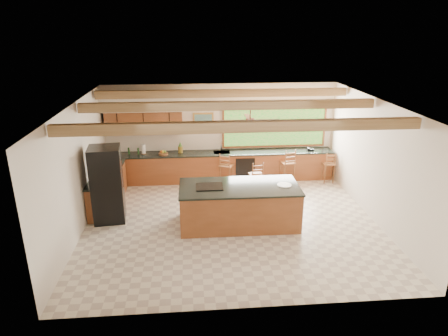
{
  "coord_description": "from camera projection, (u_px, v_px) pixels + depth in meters",
  "views": [
    {
      "loc": [
        -0.96,
        -8.95,
        4.7
      ],
      "look_at": [
        -0.11,
        0.8,
        1.16
      ],
      "focal_mm": 32.0,
      "sensor_mm": 36.0,
      "label": 1
    }
  ],
  "objects": [
    {
      "name": "island",
      "position": [
        239.0,
        205.0,
        9.8
      ],
      "size": [
        2.91,
        1.38,
        1.03
      ],
      "rotation": [
        0.0,
        0.0,
        -0.01
      ],
      "color": "brown",
      "rests_on": "ground"
    },
    {
      "name": "refrigerator",
      "position": [
        107.0,
        185.0,
        9.86
      ],
      "size": [
        0.82,
        0.8,
        1.92
      ],
      "rotation": [
        0.0,
        0.0,
        0.1
      ],
      "color": "black",
      "rests_on": "ground"
    },
    {
      "name": "bar_stool_c",
      "position": [
        288.0,
        163.0,
        12.23
      ],
      "size": [
        0.48,
        0.48,
        1.13
      ],
      "rotation": [
        0.0,
        0.0,
        0.21
      ],
      "color": "brown",
      "rests_on": "ground"
    },
    {
      "name": "bar_stool_a",
      "position": [
        227.0,
        166.0,
        12.09
      ],
      "size": [
        0.5,
        0.51,
        1.06
      ],
      "rotation": [
        0.0,
        0.0,
        -0.42
      ],
      "color": "brown",
      "rests_on": "ground"
    },
    {
      "name": "bar_stool_b",
      "position": [
        256.0,
        176.0,
        11.36
      ],
      "size": [
        0.42,
        0.42,
        1.05
      ],
      "rotation": [
        0.0,
        0.0,
        0.11
      ],
      "color": "brown",
      "rests_on": "ground"
    },
    {
      "name": "counter_run",
      "position": [
        196.0,
        171.0,
        12.19
      ],
      "size": [
        7.12,
        3.1,
        1.27
      ],
      "color": "brown",
      "rests_on": "ground"
    },
    {
      "name": "room_shell",
      "position": [
        222.0,
        130.0,
        9.9
      ],
      "size": [
        7.27,
        6.54,
        3.02
      ],
      "color": "beige",
      "rests_on": "ground"
    },
    {
      "name": "ground",
      "position": [
        231.0,
        222.0,
        10.06
      ],
      "size": [
        7.2,
        7.2,
        0.0
      ],
      "primitive_type": "plane",
      "color": "beige",
      "rests_on": "ground"
    },
    {
      "name": "bar_stool_d",
      "position": [
        329.0,
        165.0,
        12.37
      ],
      "size": [
        0.36,
        0.36,
        1.0
      ],
      "rotation": [
        0.0,
        0.0,
        0.02
      ],
      "color": "brown",
      "rests_on": "ground"
    }
  ]
}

